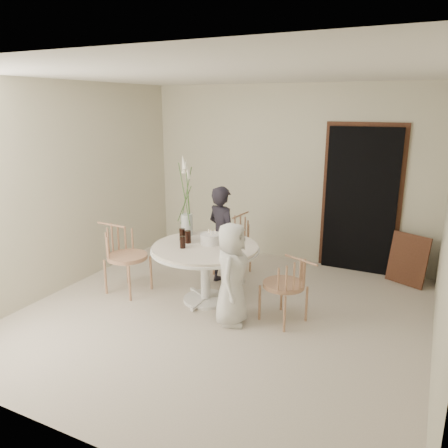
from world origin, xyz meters
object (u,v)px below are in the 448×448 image
at_px(flower_vase, 187,208).
at_px(boy, 232,274).
at_px(girl, 222,236).
at_px(chair_left, 120,248).
at_px(birthday_cake, 211,239).
at_px(chair_right, 292,280).
at_px(table, 205,255).
at_px(chair_far, 236,235).

bearing_deg(flower_vase, boy, -34.64).
bearing_deg(girl, chair_left, 59.98).
relative_size(boy, birthday_cake, 4.47).
xyz_separation_m(boy, flower_vase, (-0.96, 0.67, 0.52)).
height_order(chair_left, birthday_cake, birthday_cake).
distance_m(chair_right, girl, 1.42).
relative_size(chair_left, flower_vase, 0.86).
distance_m(table, chair_left, 1.19).
relative_size(chair_right, girl, 0.60).
height_order(chair_far, girl, girl).
distance_m(table, chair_right, 1.15).
height_order(chair_far, chair_left, chair_left).
height_order(chair_right, chair_left, chair_left).
xyz_separation_m(chair_far, chair_right, (1.23, -1.22, -0.02)).
xyz_separation_m(chair_right, boy, (-0.61, -0.25, 0.06)).
xyz_separation_m(table, boy, (0.53, -0.37, -0.03)).
bearing_deg(girl, table, 120.90).
relative_size(table, chair_right, 1.63).
relative_size(chair_far, birthday_cake, 3.24).
bearing_deg(chair_left, chair_far, -35.53).
bearing_deg(birthday_cake, boy, -43.10).
distance_m(boy, flower_vase, 1.28).
xyz_separation_m(table, flower_vase, (-0.43, 0.30, 0.49)).
relative_size(chair_far, girl, 0.62).
xyz_separation_m(table, chair_right, (1.14, -0.11, -0.09)).
height_order(girl, boy, girl).
distance_m(girl, flower_vase, 0.63).
distance_m(chair_far, girl, 0.52).
relative_size(table, chair_left, 1.48).
xyz_separation_m(girl, boy, (0.60, -0.97, -0.10)).
height_order(chair_right, flower_vase, flower_vase).
relative_size(chair_left, boy, 0.77).
bearing_deg(boy, flower_vase, 43.02).
bearing_deg(boy, chair_far, 10.28).
bearing_deg(table, girl, 96.44).
bearing_deg(chair_right, boy, -44.80).
distance_m(chair_left, girl, 1.36).
bearing_deg(chair_right, chair_far, -112.26).
distance_m(chair_far, birthday_cake, 1.04).
distance_m(chair_right, flower_vase, 1.73).
distance_m(chair_left, birthday_cake, 1.25).
bearing_deg(chair_right, table, -73.05).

